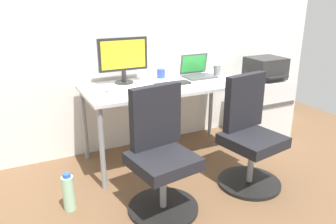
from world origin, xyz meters
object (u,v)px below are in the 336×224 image
office_chair_left (161,156)px  desktop_monitor (123,57)px  open_laptop (197,71)px  side_cabinet (262,107)px  water_bottle_on_floor (69,193)px  coffee_mug (161,73)px  printer (265,68)px  office_chair_right (249,137)px

office_chair_left → desktop_monitor: 1.13m
office_chair_left → open_laptop: (0.84, 0.89, 0.39)m
side_cabinet → water_bottle_on_floor: side_cabinet is taller
desktop_monitor → coffee_mug: bearing=4.6°
desktop_monitor → water_bottle_on_floor: bearing=-135.4°
open_laptop → coffee_mug: (-0.36, 0.11, -0.01)m
office_chair_left → water_bottle_on_floor: 0.75m
printer → desktop_monitor: (-1.59, 0.19, 0.22)m
printer → office_chair_right: bearing=-136.7°
desktop_monitor → office_chair_right: bearing=-51.7°
printer → open_laptop: open_laptop is taller
side_cabinet → open_laptop: 0.95m
office_chair_right → water_bottle_on_floor: size_ratio=3.03×
office_chair_left → office_chair_right: same height
open_laptop → coffee_mug: bearing=163.2°
open_laptop → water_bottle_on_floor: bearing=-157.1°
office_chair_left → printer: office_chair_left is taller
office_chair_left → desktop_monitor: size_ratio=1.96×
office_chair_left → office_chair_right: size_ratio=1.00×
printer → open_laptop: size_ratio=1.29×
office_chair_left → office_chair_right: bearing=-0.0°
office_chair_left → office_chair_right: 0.83m
side_cabinet → water_bottle_on_floor: size_ratio=2.17×
office_chair_left → printer: (1.65, 0.77, 0.37)m
office_chair_left → coffee_mug: office_chair_left is taller
printer → water_bottle_on_floor: (-2.30, -0.51, -0.65)m
printer → desktop_monitor: bearing=173.0°
side_cabinet → coffee_mug: 1.29m
office_chair_left → water_bottle_on_floor: bearing=158.4°
office_chair_right → desktop_monitor: (-0.77, 0.97, 0.59)m
desktop_monitor → open_laptop: size_ratio=1.55×
desktop_monitor → coffee_mug: 0.46m
office_chair_right → side_cabinet: 1.13m
office_chair_right → water_bottle_on_floor: 1.53m
office_chair_left → coffee_mug: size_ratio=10.22×
open_laptop → coffee_mug: size_ratio=3.37×
office_chair_right → water_bottle_on_floor: (-1.48, 0.26, -0.28)m
water_bottle_on_floor → office_chair_right: bearing=-9.9°
side_cabinet → open_laptop: (-0.81, 0.12, 0.48)m
water_bottle_on_floor → desktop_monitor: (0.72, 0.71, 0.86)m
desktop_monitor → coffee_mug: desktop_monitor is taller
desktop_monitor → open_laptop: desktop_monitor is taller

